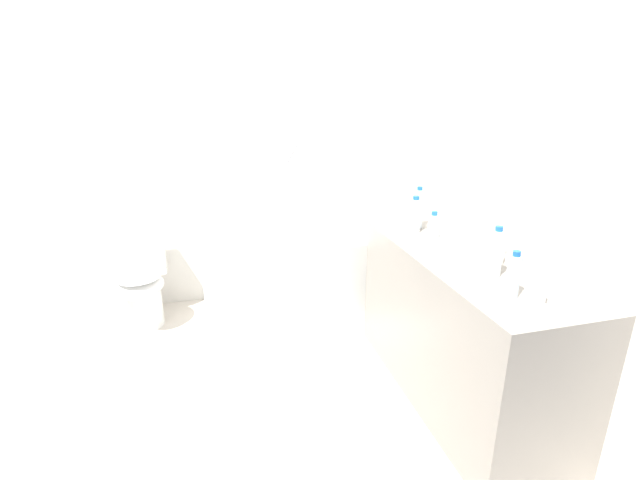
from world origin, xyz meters
The scene contains 20 objects.
ground_plane centered at (0.00, 0.00, 0.00)m, with size 3.98×3.98×0.00m, color beige.
wall_back_tiled centered at (0.00, 1.30, 1.23)m, with size 3.38×0.10×2.46m, color silver.
wall_right_mirror centered at (1.54, 0.00, 1.23)m, with size 0.10×2.91×2.46m, color silver.
bathtub centered at (0.63, 0.92, 0.32)m, with size 1.56×0.66×1.26m.
toilet centered at (-0.59, 0.96, 0.32)m, with size 0.37×0.51×0.67m.
vanity_counter centered at (1.21, -0.37, 0.42)m, with size 0.56×1.47×0.85m, color gray.
sink_basin centered at (1.19, -0.38, 0.88)m, with size 0.36×0.36×0.06m, color white.
sink_faucet centered at (1.40, -0.38, 0.87)m, with size 0.10×0.15×0.06m.
water_bottle_0 centered at (1.12, -0.13, 0.93)m, with size 0.06×0.06×0.19m.
water_bottle_1 centered at (1.19, -0.61, 0.96)m, with size 0.06×0.06×0.24m.
water_bottle_2 centered at (1.13, -0.82, 0.94)m, with size 0.06×0.06×0.20m.
water_bottle_3 centered at (1.18, 0.17, 0.97)m, with size 0.06×0.06×0.26m.
water_bottle_4 centered at (1.13, 0.10, 0.95)m, with size 0.07×0.07×0.22m.
drinking_glass_0 centered at (1.18, 0.25, 0.89)m, with size 0.07×0.07×0.08m, color white.
drinking_glass_1 centered at (1.19, -0.02, 0.89)m, with size 0.07×0.07×0.10m, color white.
drinking_glass_2 centered at (1.19, -0.90, 0.89)m, with size 0.06×0.06×0.09m, color white.
drinking_glass_3 centered at (1.20, -0.13, 0.89)m, with size 0.06×0.06×0.08m, color white.
soap_dish centered at (1.14, -0.99, 0.86)m, with size 0.09×0.06×0.02m, color white.
bath_mat centered at (0.50, 0.34, 0.01)m, with size 0.60×0.42×0.01m, color white.
toilet_paper_roll centered at (-0.77, 1.01, 0.05)m, with size 0.11×0.11×0.10m, color white.
Camera 1 is at (-0.11, -2.31, 1.70)m, focal length 25.60 mm.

